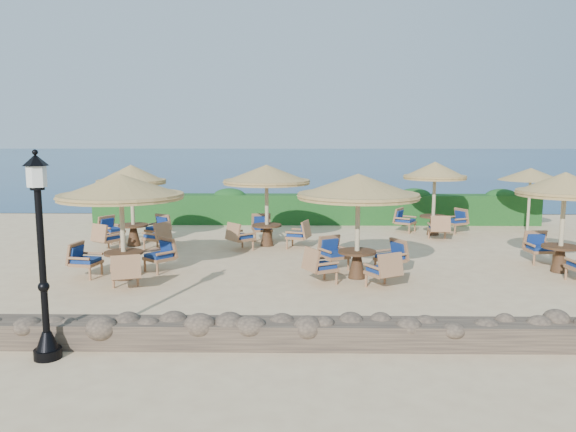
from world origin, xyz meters
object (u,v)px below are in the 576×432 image
at_px(cafe_set_2, 564,199).
at_px(cafe_set_3, 132,196).
at_px(lamp_post, 42,265).
at_px(cafe_set_0, 121,201).
at_px(cafe_set_1, 358,204).
at_px(extra_parasol, 531,174).
at_px(cafe_set_5, 434,187).
at_px(cafe_set_4, 267,187).

xyz_separation_m(cafe_set_2, cafe_set_3, (-12.30, 3.36, -0.30)).
relative_size(lamp_post, cafe_set_2, 1.16).
bearing_deg(cafe_set_2, cafe_set_3, 164.74).
relative_size(lamp_post, cafe_set_0, 1.06).
bearing_deg(cafe_set_1, extra_parasol, 43.84).
height_order(extra_parasol, cafe_set_5, cafe_set_5).
distance_m(cafe_set_3, cafe_set_4, 4.37).
bearing_deg(cafe_set_0, cafe_set_4, 52.25).
bearing_deg(cafe_set_1, cafe_set_2, 7.57).
height_order(cafe_set_3, cafe_set_5, same).
distance_m(extra_parasol, cafe_set_4, 9.89).
relative_size(cafe_set_0, cafe_set_3, 1.13).
distance_m(lamp_post, cafe_set_2, 12.53).
distance_m(lamp_post, cafe_set_5, 14.59).
height_order(cafe_set_1, cafe_set_4, same).
distance_m(cafe_set_4, cafe_set_5, 6.28).
bearing_deg(cafe_set_3, cafe_set_2, -15.26).
distance_m(lamp_post, extra_parasol, 17.41).
relative_size(cafe_set_1, cafe_set_4, 1.07).
height_order(cafe_set_2, cafe_set_4, same).
height_order(extra_parasol, cafe_set_3, cafe_set_3).
xyz_separation_m(cafe_set_1, cafe_set_5, (3.41, 6.25, -0.13)).
height_order(lamp_post, cafe_set_3, lamp_post).
bearing_deg(cafe_set_4, lamp_post, -108.10).
bearing_deg(extra_parasol, lamp_post, -136.40).
relative_size(cafe_set_3, cafe_set_5, 0.99).
bearing_deg(cafe_set_3, cafe_set_0, -76.80).
relative_size(lamp_post, cafe_set_1, 1.08).
xyz_separation_m(lamp_post, cafe_set_4, (3.07, 9.38, 0.37)).
bearing_deg(cafe_set_3, cafe_set_1, -30.71).
xyz_separation_m(extra_parasol, cafe_set_3, (-13.90, -2.67, -0.53)).
bearing_deg(cafe_set_2, cafe_set_1, -172.43).
bearing_deg(cafe_set_0, lamp_post, -86.68).
distance_m(cafe_set_2, cafe_set_5, 5.89).
xyz_separation_m(cafe_set_0, cafe_set_4, (3.36, 4.34, -0.05)).
relative_size(extra_parasol, cafe_set_3, 0.88).
bearing_deg(extra_parasol, cafe_set_2, -104.80).
bearing_deg(cafe_set_1, lamp_post, -136.70).
xyz_separation_m(lamp_post, cafe_set_0, (-0.29, 5.04, 0.42)).
distance_m(cafe_set_2, cafe_set_3, 12.76).
xyz_separation_m(cafe_set_3, cafe_set_5, (10.28, 2.17, 0.11)).
bearing_deg(cafe_set_1, cafe_set_5, 61.38).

